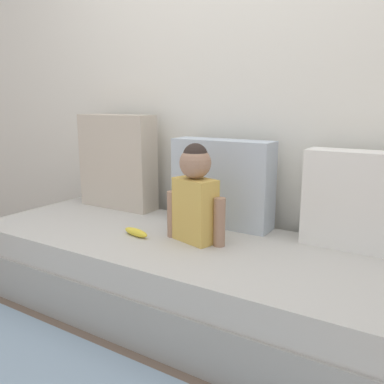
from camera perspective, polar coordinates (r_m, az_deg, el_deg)
The scene contains 8 objects.
ground_plane at distance 2.17m, azimuth -0.21°, elevation -16.41°, with size 12.00×12.00×0.00m, color brown.
back_wall at distance 2.39m, azimuth 7.12°, elevation 14.25°, with size 5.65×0.10×2.25m, color silver.
couch at distance 2.08m, azimuth -0.22°, elevation -11.92°, with size 2.45×0.86×0.38m.
throw_pillow_left at distance 2.65m, azimuth -10.48°, elevation 4.24°, with size 0.53×0.16×0.60m, color #C1B29E.
throw_pillow_center at distance 2.22m, azimuth 4.26°, elevation 1.28°, with size 0.57×0.16×0.48m, color #B2BCC6.
throw_pillow_right at distance 2.00m, azimuth 23.93°, elevation -1.33°, with size 0.59×0.16×0.46m, color silver.
toddler at distance 1.95m, azimuth 0.46°, elevation -0.23°, with size 0.33×0.18×0.48m.
banana at distance 2.10m, azimuth -7.94°, elevation -5.66°, with size 0.17×0.04×0.04m, color yellow.
Camera 1 is at (1.01, -1.61, 1.05)m, focal length 37.69 mm.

